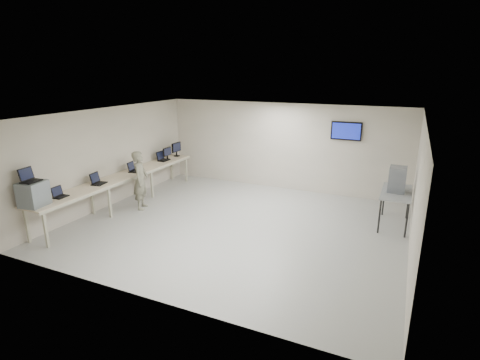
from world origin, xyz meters
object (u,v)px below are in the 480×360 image
at_px(soldier, 141,180).
at_px(side_table, 396,194).
at_px(equipment_box, 33,194).
at_px(workbench, 123,178).

relative_size(soldier, side_table, 1.10).
height_order(equipment_box, soldier, soldier).
xyz_separation_m(workbench, side_table, (7.19, 1.67, 0.00)).
distance_m(workbench, equipment_box, 2.77).
bearing_deg(soldier, equipment_box, 144.43).
bearing_deg(equipment_box, workbench, 79.64).
bearing_deg(soldier, workbench, 69.66).
distance_m(equipment_box, side_table, 8.50).
xyz_separation_m(equipment_box, side_table, (7.25, 4.42, -0.35)).
distance_m(soldier, side_table, 6.78).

